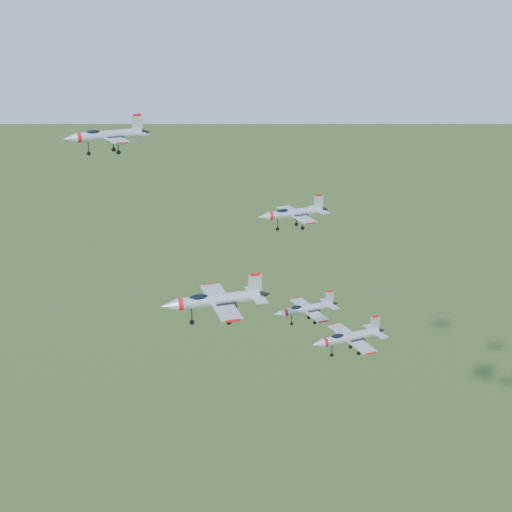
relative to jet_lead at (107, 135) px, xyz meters
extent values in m
cylinder|color=silver|center=(0.39, 0.12, -0.04)|extent=(10.26, 4.46, 1.48)
cone|color=silver|center=(-5.50, -1.70, -0.04)|extent=(2.40, 2.03, 1.48)
cone|color=black|center=(6.07, 1.88, -0.04)|extent=(1.90, 1.68, 1.26)
ellipsoid|color=black|center=(-2.01, -0.62, 0.52)|extent=(2.72, 1.76, 0.94)
cube|color=silver|center=(1.56, -2.87, -0.32)|extent=(4.00, 5.58, 0.16)
cube|color=silver|center=(-0.34, 3.24, -0.32)|extent=(4.00, 5.58, 0.16)
cube|color=silver|center=(4.86, 1.51, 1.51)|extent=(1.68, 0.64, 2.40)
cube|color=red|center=(4.86, 1.51, 2.76)|extent=(1.25, 0.52, 0.40)
cylinder|color=silver|center=(26.58, -15.63, -9.53)|extent=(8.52, 3.01, 1.22)
cone|color=silver|center=(21.62, -16.72, -9.53)|extent=(1.91, 1.56, 1.22)
cone|color=black|center=(31.35, -14.58, -9.53)|extent=(1.51, 1.30, 1.04)
ellipsoid|color=black|center=(24.56, -16.07, -9.07)|extent=(2.21, 1.30, 0.77)
cube|color=silver|center=(27.33, -18.16, -9.76)|extent=(3.00, 4.50, 0.13)
cube|color=silver|center=(26.20, -13.02, -9.76)|extent=(3.00, 4.50, 0.13)
cube|color=silver|center=(30.34, -14.80, -8.26)|extent=(1.40, 0.41, 1.97)
cube|color=red|center=(30.34, -14.80, -7.23)|extent=(1.04, 0.35, 0.33)
cylinder|color=silver|center=(12.68, -34.45, -14.27)|extent=(10.21, 2.59, 1.46)
cone|color=silver|center=(6.66, -35.14, -14.27)|extent=(2.17, 1.68, 1.46)
cone|color=black|center=(18.49, -33.79, -14.27)|extent=(1.70, 1.41, 1.24)
ellipsoid|color=black|center=(10.23, -34.73, -13.72)|extent=(2.57, 1.32, 0.93)
cube|color=silver|center=(13.26, -37.55, -14.55)|extent=(3.13, 5.20, 0.16)
cube|color=silver|center=(12.55, -31.30, -14.55)|extent=(3.13, 5.20, 0.16)
cube|color=silver|center=(17.26, -33.93, -12.75)|extent=(1.69, 0.32, 2.36)
cube|color=red|center=(17.26, -33.93, -11.52)|extent=(1.25, 0.30, 0.39)
cylinder|color=silver|center=(30.66, -9.09, -27.98)|extent=(8.89, 3.19, 1.28)
cone|color=silver|center=(25.49, -10.25, -27.98)|extent=(2.00, 1.63, 1.28)
cone|color=black|center=(35.64, -7.96, -27.98)|extent=(1.58, 1.36, 1.08)
ellipsoid|color=black|center=(28.55, -9.56, -27.50)|extent=(2.31, 1.37, 0.81)
cube|color=silver|center=(31.46, -11.72, -28.23)|extent=(3.15, 4.71, 0.14)
cube|color=silver|center=(30.25, -6.36, -28.23)|extent=(3.15, 4.71, 0.14)
cube|color=silver|center=(34.58, -8.20, -26.66)|extent=(1.46, 0.44, 2.06)
cube|color=red|center=(34.58, -8.20, -25.58)|extent=(1.08, 0.37, 0.34)
cylinder|color=silver|center=(31.83, -27.81, -24.20)|extent=(8.77, 3.31, 1.26)
cone|color=silver|center=(26.75, -29.06, -24.20)|extent=(2.00, 1.64, 1.26)
cone|color=black|center=(36.73, -26.61, -24.20)|extent=(1.57, 1.36, 1.07)
ellipsoid|color=black|center=(29.76, -28.32, -23.72)|extent=(2.29, 1.39, 0.80)
cube|color=silver|center=(32.67, -30.40, -24.44)|extent=(3.18, 4.67, 0.14)
cube|color=silver|center=(31.37, -25.13, -24.44)|extent=(3.18, 4.67, 0.14)
cube|color=silver|center=(35.69, -26.86, -22.89)|extent=(1.44, 0.46, 2.04)
cube|color=red|center=(35.69, -26.86, -21.82)|extent=(1.07, 0.39, 0.34)
camera|label=1|loc=(2.71, -112.98, 19.74)|focal=50.00mm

